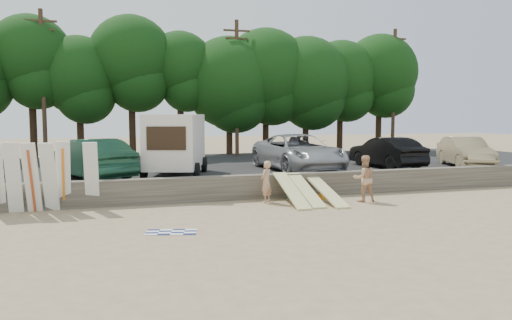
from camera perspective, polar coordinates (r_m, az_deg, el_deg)
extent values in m
plane|color=tan|center=(18.16, 4.71, -5.84)|extent=(120.00, 120.00, 0.00)
cube|color=#6B6356|center=(20.85, 1.67, -2.99)|extent=(44.00, 0.50, 1.00)
cube|color=#282828|center=(28.02, -3.25, -1.18)|extent=(44.00, 14.50, 0.70)
cylinder|color=#382616|center=(34.41, -24.11, 3.80)|extent=(0.44, 0.44, 4.36)
sphere|color=#1A4313|center=(34.60, -24.38, 10.86)|extent=(5.04, 5.04, 5.04)
cylinder|color=#382616|center=(34.19, -19.43, 3.28)|extent=(0.44, 0.44, 3.56)
sphere|color=#1A4313|center=(34.26, -19.61, 9.10)|extent=(5.06, 5.06, 5.06)
cylinder|color=#382616|center=(34.20, -13.96, 4.12)|extent=(0.44, 0.44, 4.39)
sphere|color=#1A4313|center=(34.39, -14.12, 11.28)|extent=(5.56, 5.56, 5.56)
cylinder|color=#382616|center=(34.53, -8.60, 3.98)|extent=(0.44, 0.44, 4.10)
sphere|color=#1A4313|center=(34.67, -8.69, 10.62)|extent=(4.63, 4.63, 4.63)
cylinder|color=#382616|center=(35.05, -3.07, 3.46)|extent=(0.44, 0.44, 3.37)
sphere|color=#1A4313|center=(35.10, -3.09, 8.85)|extent=(6.34, 6.34, 6.34)
cylinder|color=#382616|center=(35.94, 1.12, 3.88)|extent=(0.44, 0.44, 3.84)
sphere|color=#1A4313|center=(36.04, 1.13, 9.85)|extent=(6.39, 6.39, 6.39)
cylinder|color=#382616|center=(36.66, 5.69, 3.63)|extent=(0.44, 0.44, 3.52)
sphere|color=#1A4313|center=(36.72, 5.74, 9.00)|extent=(6.35, 6.35, 6.35)
cylinder|color=#382616|center=(38.18, 9.56, 3.82)|extent=(0.44, 0.44, 3.74)
sphere|color=#1A4313|center=(38.27, 9.64, 9.30)|extent=(5.49, 5.49, 5.49)
cylinder|color=#382616|center=(39.59, 13.82, 4.02)|extent=(0.44, 0.44, 4.06)
sphere|color=#1A4313|center=(39.72, 13.95, 9.76)|extent=(5.69, 5.69, 5.69)
cylinder|color=#473321|center=(32.77, -23.15, 7.84)|extent=(0.26, 0.26, 9.00)
cube|color=#473321|center=(33.18, -23.39, 14.40)|extent=(1.80, 0.12, 0.12)
cube|color=#473321|center=(33.10, -23.36, 13.55)|extent=(1.50, 0.10, 0.10)
cylinder|color=#473321|center=(33.71, -2.20, 8.17)|extent=(0.26, 0.26, 9.00)
cube|color=#473321|center=(34.11, -2.23, 14.56)|extent=(1.80, 0.12, 0.12)
cube|color=#473321|center=(34.03, -2.22, 13.73)|extent=(1.50, 0.10, 0.10)
cylinder|color=#473321|center=(38.56, 15.47, 7.62)|extent=(0.26, 0.26, 9.00)
cube|color=#473321|center=(38.91, 15.61, 13.22)|extent=(1.80, 0.12, 0.12)
cube|color=#473321|center=(38.85, 15.59, 12.49)|extent=(1.50, 0.10, 0.10)
cube|color=silver|center=(23.05, -9.19, 2.18)|extent=(3.39, 4.81, 2.40)
cube|color=black|center=(20.88, -10.23, 2.45)|extent=(1.57, 0.54, 0.98)
cylinder|color=black|center=(22.00, -12.71, -1.21)|extent=(0.43, 0.75, 0.72)
cylinder|color=black|center=(21.59, -6.79, -1.24)|extent=(0.43, 0.75, 0.72)
cylinder|color=black|center=(24.75, -11.20, -0.47)|extent=(0.43, 0.75, 0.72)
cylinder|color=black|center=(24.38, -5.93, -0.48)|extent=(0.43, 0.75, 0.72)
imported|color=#153A28|center=(22.71, -18.30, 0.14)|extent=(3.88, 5.54, 1.73)
imported|color=gray|center=(24.86, 4.86, 0.88)|extent=(3.24, 6.58, 1.80)
imported|color=black|center=(26.97, 14.68, 0.85)|extent=(1.99, 4.92, 1.59)
imported|color=#95845E|center=(28.72, 22.80, 0.86)|extent=(3.26, 5.06, 1.58)
cube|color=white|center=(19.36, -25.98, -1.86)|extent=(0.52, 0.69, 2.54)
cube|color=white|center=(19.21, -24.27, -1.88)|extent=(0.60, 0.83, 2.52)
cube|color=white|center=(19.19, -22.55, -1.84)|extent=(0.61, 0.87, 2.51)
cube|color=white|center=(19.32, -21.16, -1.70)|extent=(0.57, 0.73, 2.54)
cube|color=white|center=(19.22, -18.29, -1.70)|extent=(0.54, 0.86, 2.50)
cube|color=#DEDA8C|center=(19.48, 4.04, -3.45)|extent=(0.56, 2.84, 1.09)
cube|color=#DEDA8C|center=(19.84, 5.66, -3.38)|extent=(0.56, 2.86, 1.03)
cube|color=#DEDA8C|center=(19.99, 8.11, -3.61)|extent=(0.56, 2.91, 0.85)
imported|color=tan|center=(19.68, 1.16, -2.51)|extent=(0.71, 0.71, 1.66)
imported|color=tan|center=(20.36, 12.24, -2.08)|extent=(0.96, 0.78, 1.86)
cube|color=#268C4C|center=(20.61, 4.27, -4.05)|extent=(0.41, 0.34, 0.32)
cube|color=orange|center=(20.73, 7.61, -4.17)|extent=(0.36, 0.33, 0.22)
plane|color=white|center=(15.15, -9.64, -8.12)|extent=(1.83, 1.83, 0.00)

